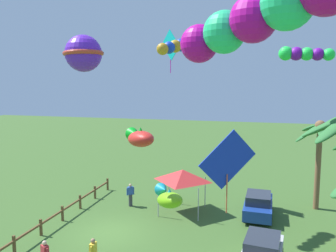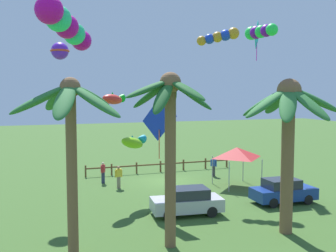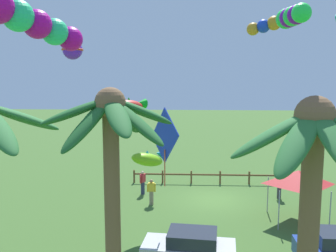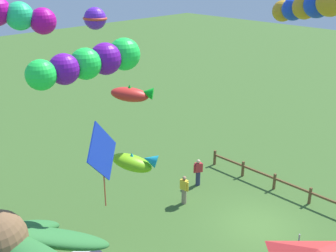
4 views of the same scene
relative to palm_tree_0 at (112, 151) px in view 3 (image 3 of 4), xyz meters
The scene contains 16 objects.
ground_plane 14.19m from the palm_tree_0, 108.29° to the right, with size 120.00×120.00×0.00m, color #3D6028.
palm_tree_0 is the anchor object (origin of this frame).
palm_tree_2 5.87m from the palm_tree_0, behind, with size 4.99×4.92×7.44m.
rail_fence 17.40m from the palm_tree_0, 106.82° to the right, with size 12.85×0.12×0.95m.
parked_car_1 6.84m from the palm_tree_0, 121.26° to the right, with size 4.06×2.11×1.51m.
spectator_0 14.16m from the palm_tree_0, 87.35° to the right, with size 0.39×0.49×1.59m.
spectator_1 12.33m from the palm_tree_0, 90.74° to the right, with size 0.55×0.27×1.59m.
spectator_2 16.05m from the palm_tree_0, 123.05° to the right, with size 0.42×0.45×1.59m.
festival_tent 12.78m from the palm_tree_0, 132.59° to the right, with size 2.86×2.86×2.85m.
kite_tube_0 12.49m from the palm_tree_0, 127.02° to the right, with size 2.73×1.70×1.22m.
kite_fish_1 8.12m from the palm_tree_0, 92.65° to the right, with size 2.15×1.87×1.10m.
kite_tube_2 7.31m from the palm_tree_0, 47.33° to the right, with size 2.99×4.22×2.10m.
kite_ball_3 10.62m from the palm_tree_0, 67.31° to the right, with size 1.33×1.34×1.06m.
kite_fish_4 8.77m from the palm_tree_0, 85.49° to the right, with size 1.92×1.80×0.85m.
kite_tube_5 7.50m from the palm_tree_0, 158.71° to the right, with size 0.72×2.67×0.77m.
kite_diamond_7 5.71m from the palm_tree_0, 103.14° to the right, with size 1.35×2.27×3.62m.
Camera 3 is at (1.88, 23.18, 8.04)m, focal length 39.87 mm.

